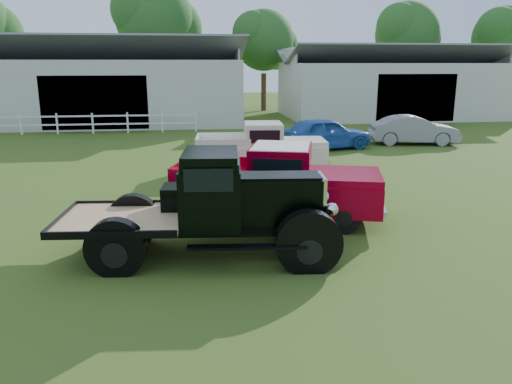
{
  "coord_description": "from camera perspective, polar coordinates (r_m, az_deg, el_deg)",
  "views": [
    {
      "loc": [
        -1.28,
        -10.22,
        4.05
      ],
      "look_at": [
        0.2,
        1.2,
        1.05
      ],
      "focal_mm": 35.0,
      "sensor_mm": 36.0,
      "label": 1
    }
  ],
  "objects": [
    {
      "name": "white_pickup",
      "position": [
        18.77,
        0.53,
        5.0
      ],
      "size": [
        5.16,
        2.35,
        1.84
      ],
      "primitive_type": null,
      "rotation": [
        0.0,
        0.0,
        -0.08
      ],
      "color": "silver",
      "rests_on": "ground"
    },
    {
      "name": "tree_d",
      "position": [
        48.25,
        16.75,
        15.13
      ],
      "size": [
        6.0,
        6.0,
        10.0
      ],
      "primitive_type": null,
      "color": "#175010",
      "rests_on": "ground"
    },
    {
      "name": "tree_e",
      "position": [
        50.27,
        26.29,
        13.94
      ],
      "size": [
        5.7,
        5.7,
        9.5
      ],
      "primitive_type": null,
      "color": "#175010",
      "rests_on": "ground"
    },
    {
      "name": "red_pickup",
      "position": [
        13.02,
        2.37,
        1.07
      ],
      "size": [
        5.88,
        3.52,
        2.01
      ],
      "primitive_type": null,
      "rotation": [
        0.0,
        0.0,
        -0.27
      ],
      "color": "maroon",
      "rests_on": "ground"
    },
    {
      "name": "misc_car_blue",
      "position": [
        24.2,
        7.86,
        6.66
      ],
      "size": [
        4.82,
        2.94,
        1.53
      ],
      "primitive_type": "imported",
      "rotation": [
        0.0,
        0.0,
        1.84
      ],
      "color": "#275AAA",
      "rests_on": "ground"
    },
    {
      "name": "shed_right",
      "position": [
        40.26,
        15.25,
        12.03
      ],
      "size": [
        16.8,
        9.2,
        5.2
      ],
      "primitive_type": null,
      "color": "beige",
      "rests_on": "ground"
    },
    {
      "name": "tree_b",
      "position": [
        44.33,
        -11.39,
        16.52
      ],
      "size": [
        6.9,
        6.9,
        11.5
      ],
      "primitive_type": null,
      "color": "#175010",
      "rests_on": "ground"
    },
    {
      "name": "misc_car_grey",
      "position": [
        26.72,
        17.58,
        6.77
      ],
      "size": [
        4.58,
        2.24,
        1.44
      ],
      "primitive_type": "imported",
      "rotation": [
        0.0,
        0.0,
        1.4
      ],
      "color": "gray",
      "rests_on": "ground"
    },
    {
      "name": "ground",
      "position": [
        11.07,
        -0.23,
        -6.86
      ],
      "size": [
        120.0,
        120.0,
        0.0
      ],
      "primitive_type": "plane",
      "color": "#3E5F15"
    },
    {
      "name": "fence_rail",
      "position": [
        31.15,
        -19.98,
        7.37
      ],
      "size": [
        14.2,
        0.16,
        1.2
      ],
      "primitive_type": null,
      "color": "white",
      "rests_on": "ground"
    },
    {
      "name": "vintage_flatbed",
      "position": [
        10.54,
        -5.72,
        -1.49
      ],
      "size": [
        5.94,
        2.77,
        2.28
      ],
      "primitive_type": null,
      "rotation": [
        0.0,
        0.0,
        -0.09
      ],
      "color": "black",
      "rests_on": "ground"
    },
    {
      "name": "tree_c",
      "position": [
        43.68,
        0.9,
        15.18
      ],
      "size": [
        5.4,
        5.4,
        9.0
      ],
      "primitive_type": null,
      "color": "#175010",
      "rests_on": "ground"
    },
    {
      "name": "shed_left",
      "position": [
        36.69,
        -16.74,
        12.04
      ],
      "size": [
        18.8,
        10.2,
        5.6
      ],
      "primitive_type": null,
      "color": "beige",
      "rests_on": "ground"
    }
  ]
}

